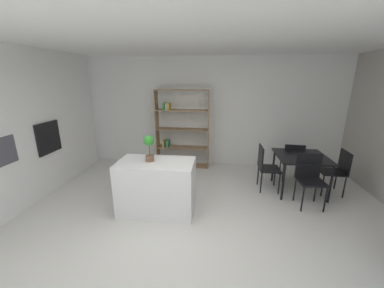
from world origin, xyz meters
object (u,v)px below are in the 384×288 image
Objects in this scene: built_in_oven at (48,137)px; kitchen_island at (157,186)px; dining_chair_near at (310,175)px; dining_chair_window_side at (337,168)px; open_bookshelf at (180,130)px; dining_table at (301,160)px; dining_chair_far at (292,158)px; potted_plant_on_island at (149,146)px; dining_chair_island_side at (265,164)px.

built_in_oven is 0.48× the size of kitchen_island.
dining_chair_near reaches higher than dining_chair_window_side.
dining_table is at bearing -22.85° from open_bookshelf.
built_in_oven is at bearing 16.33° from dining_chair_far.
dining_chair_near is (0.00, -1.01, 0.04)m from dining_chair_far.
potted_plant_on_island is 0.47× the size of dining_chair_near.
kitchen_island reaches higher than dining_chair_window_side.
potted_plant_on_island reaches higher than dining_table.
dining_chair_far is (4.94, 1.05, -0.59)m from built_in_oven.
built_in_oven is 0.70× the size of dining_chair_far.
potted_plant_on_island is 0.46× the size of dining_table.
built_in_oven is 2.43m from kitchen_island.
dining_chair_window_side is at bearing -90.45° from dining_chair_island_side.
open_bookshelf is 3.54m from dining_chair_window_side.
built_in_oven is 4.97m from dining_chair_near.
dining_table is (2.77, 1.02, -0.49)m from potted_plant_on_island.
open_bookshelf is at bearing 89.36° from kitchen_island.
dining_table is (2.64, -1.11, -0.27)m from open_bookshelf.
dining_chair_island_side is 1.07× the size of dining_chair_far.
potted_plant_on_island reaches higher than kitchen_island.
kitchen_island is 1.34× the size of dining_chair_near.
kitchen_island is 3.08m from dining_chair_far.
potted_plant_on_island is 0.49× the size of dining_chair_window_side.
kitchen_island is 2.72m from dining_chair_near.
dining_chair_window_side reaches higher than dining_table.
built_in_oven reaches higher than dining_chair_far.
kitchen_island is 0.64× the size of open_bookshelf.
dining_chair_island_side reaches higher than dining_chair_window_side.
potted_plant_on_island is at bearing -172.90° from dining_chair_near.
dining_chair_island_side is (1.95, -1.11, -0.40)m from open_bookshelf.
open_bookshelf is 2.06× the size of dining_table.
built_in_oven reaches higher than kitchen_island.
dining_chair_island_side is (4.26, 0.55, -0.57)m from built_in_oven.
dining_chair_island_side is at bearing 140.28° from dining_chair_near.
dining_chair_far is at bearing 90.78° from dining_table.
potted_plant_on_island is at bearing -12.35° from built_in_oven.
dining_chair_window_side is at bearing 16.38° from potted_plant_on_island.
dining_chair_near is 0.86m from dining_chair_window_side.
potted_plant_on_island is at bearing -159.72° from dining_table.
kitchen_island is at bearing 117.58° from dining_chair_island_side.
potted_plant_on_island reaches higher than dining_chair_window_side.
potted_plant_on_island is at bearing -93.41° from open_bookshelf.
dining_table is at bearing -87.58° from dining_chair_window_side.
built_in_oven reaches higher than dining_table.
dining_chair_far is at bearing -12.98° from open_bookshelf.
open_bookshelf reaches higher than kitchen_island.
dining_chair_far is 1.01m from dining_chair_near.
potted_plant_on_island reaches higher than dining_chair_island_side.
kitchen_island is 1.46× the size of dining_chair_far.
dining_chair_island_side reaches higher than kitchen_island.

